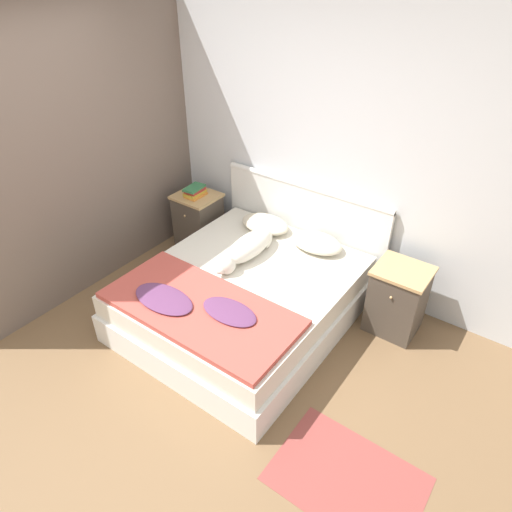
% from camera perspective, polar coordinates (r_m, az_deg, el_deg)
% --- Properties ---
extents(ground_plane, '(16.00, 16.00, 0.00)m').
position_cam_1_polar(ground_plane, '(3.68, -12.90, -16.37)').
color(ground_plane, brown).
extents(wall_back, '(9.00, 0.06, 2.55)m').
position_cam_1_polar(wall_back, '(4.28, 6.38, 13.37)').
color(wall_back, silver).
rests_on(wall_back, ground_plane).
extents(wall_side_left, '(0.06, 3.10, 2.55)m').
position_cam_1_polar(wall_side_left, '(4.48, -18.41, 12.79)').
color(wall_side_left, '#706056').
rests_on(wall_side_left, ground_plane).
extents(bed, '(1.67, 1.92, 0.48)m').
position_cam_1_polar(bed, '(4.02, -1.61, -5.28)').
color(bed, white).
rests_on(bed, ground_plane).
extents(headboard, '(1.75, 0.06, 0.96)m').
position_cam_1_polar(headboard, '(4.54, 5.88, 3.77)').
color(headboard, white).
rests_on(headboard, ground_plane).
extents(nightstand_left, '(0.44, 0.41, 0.63)m').
position_cam_1_polar(nightstand_left, '(5.01, -7.20, 4.38)').
color(nightstand_left, '#4C4238').
rests_on(nightstand_left, ground_plane).
extents(nightstand_right, '(0.44, 0.41, 0.63)m').
position_cam_1_polar(nightstand_right, '(4.06, 17.23, -5.18)').
color(nightstand_right, '#4C4238').
rests_on(nightstand_right, ground_plane).
extents(pillow_left, '(0.50, 0.34, 0.12)m').
position_cam_1_polar(pillow_left, '(4.48, 1.16, 4.04)').
color(pillow_left, beige).
rests_on(pillow_left, bed).
extents(pillow_right, '(0.50, 0.34, 0.12)m').
position_cam_1_polar(pillow_right, '(4.22, 7.57, 1.68)').
color(pillow_right, beige).
rests_on(pillow_right, bed).
extents(quilt, '(1.55, 0.74, 0.08)m').
position_cam_1_polar(quilt, '(3.54, -7.26, -6.40)').
color(quilt, '#BC4C42').
rests_on(quilt, bed).
extents(dog, '(0.24, 0.83, 0.19)m').
position_cam_1_polar(dog, '(4.05, -1.18, 0.94)').
color(dog, silver).
rests_on(dog, bed).
extents(book_stack, '(0.17, 0.24, 0.10)m').
position_cam_1_polar(book_stack, '(4.83, -7.65, 8.02)').
color(book_stack, orange).
rests_on(book_stack, nightstand_left).
extents(rug, '(0.92, 0.67, 0.00)m').
position_cam_1_polar(rug, '(3.27, 11.29, -25.63)').
color(rug, '#93423D').
rests_on(rug, ground_plane).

